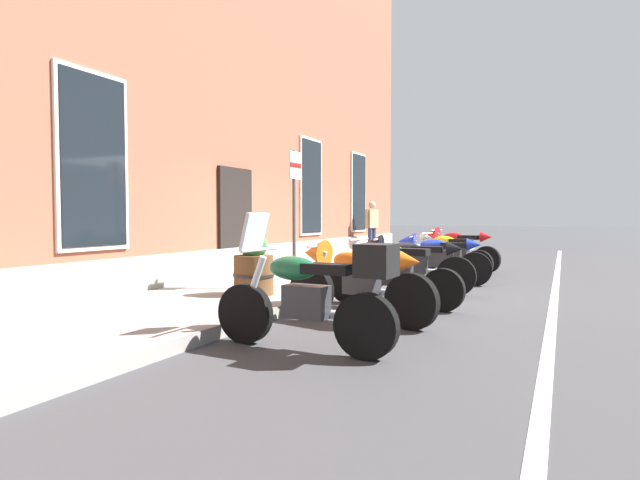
{
  "coord_description": "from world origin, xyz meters",
  "views": [
    {
      "loc": [
        -8.67,
        -3.31,
        1.31
      ],
      "look_at": [
        0.5,
        1.02,
        0.86
      ],
      "focal_mm": 28.98,
      "sensor_mm": 36.0,
      "label": 1
    }
  ],
  "objects_px": {
    "barrel_planter": "(254,269)",
    "motorcycle_grey_naked": "(392,274)",
    "motorcycle_green_touring": "(312,294)",
    "motorcycle_blue_sport": "(435,256)",
    "motorcycle_black_sport": "(407,261)",
    "pedestrian_tan_coat": "(372,225)",
    "parking_sign": "(295,198)",
    "motorcycle_red_sport": "(454,247)",
    "motorcycle_orange_sport": "(353,277)",
    "motorcycle_yellow_naked": "(447,255)"
  },
  "relations": [
    {
      "from": "motorcycle_yellow_naked",
      "to": "pedestrian_tan_coat",
      "type": "bearing_deg",
      "value": 39.32
    },
    {
      "from": "motorcycle_green_touring",
      "to": "barrel_planter",
      "type": "distance_m",
      "value": 2.85
    },
    {
      "from": "motorcycle_green_touring",
      "to": "motorcycle_blue_sport",
      "type": "relative_size",
      "value": 0.99
    },
    {
      "from": "motorcycle_grey_naked",
      "to": "motorcycle_black_sport",
      "type": "height_order",
      "value": "motorcycle_black_sport"
    },
    {
      "from": "motorcycle_green_touring",
      "to": "motorcycle_grey_naked",
      "type": "height_order",
      "value": "motorcycle_green_touring"
    },
    {
      "from": "pedestrian_tan_coat",
      "to": "motorcycle_red_sport",
      "type": "bearing_deg",
      "value": -130.35
    },
    {
      "from": "motorcycle_black_sport",
      "to": "pedestrian_tan_coat",
      "type": "distance_m",
      "value": 7.3
    },
    {
      "from": "motorcycle_black_sport",
      "to": "motorcycle_blue_sport",
      "type": "distance_m",
      "value": 1.39
    },
    {
      "from": "pedestrian_tan_coat",
      "to": "motorcycle_green_touring",
      "type": "bearing_deg",
      "value": -163.38
    },
    {
      "from": "parking_sign",
      "to": "motorcycle_black_sport",
      "type": "bearing_deg",
      "value": -51.31
    },
    {
      "from": "motorcycle_green_touring",
      "to": "motorcycle_blue_sport",
      "type": "height_order",
      "value": "motorcycle_green_touring"
    },
    {
      "from": "motorcycle_orange_sport",
      "to": "pedestrian_tan_coat",
      "type": "relative_size",
      "value": 1.29
    },
    {
      "from": "motorcycle_blue_sport",
      "to": "barrel_planter",
      "type": "xyz_separation_m",
      "value": [
        -3.54,
        1.9,
        -0.01
      ]
    },
    {
      "from": "motorcycle_green_touring",
      "to": "parking_sign",
      "type": "relative_size",
      "value": 0.88
    },
    {
      "from": "motorcycle_black_sport",
      "to": "pedestrian_tan_coat",
      "type": "relative_size",
      "value": 1.32
    },
    {
      "from": "motorcycle_black_sport",
      "to": "motorcycle_red_sport",
      "type": "relative_size",
      "value": 1.05
    },
    {
      "from": "pedestrian_tan_coat",
      "to": "barrel_planter",
      "type": "distance_m",
      "value": 8.91
    },
    {
      "from": "motorcycle_black_sport",
      "to": "barrel_planter",
      "type": "distance_m",
      "value": 2.77
    },
    {
      "from": "motorcycle_green_touring",
      "to": "barrel_planter",
      "type": "xyz_separation_m",
      "value": [
        2.05,
        1.98,
        -0.02
      ]
    },
    {
      "from": "motorcycle_black_sport",
      "to": "parking_sign",
      "type": "distance_m",
      "value": 2.24
    },
    {
      "from": "barrel_planter",
      "to": "pedestrian_tan_coat",
      "type": "bearing_deg",
      "value": 8.17
    },
    {
      "from": "motorcycle_green_touring",
      "to": "barrel_planter",
      "type": "relative_size",
      "value": 2.14
    },
    {
      "from": "motorcycle_blue_sport",
      "to": "motorcycle_red_sport",
      "type": "relative_size",
      "value": 0.97
    },
    {
      "from": "motorcycle_orange_sport",
      "to": "motorcycle_grey_naked",
      "type": "bearing_deg",
      "value": -6.09
    },
    {
      "from": "motorcycle_black_sport",
      "to": "barrel_planter",
      "type": "relative_size",
      "value": 2.34
    },
    {
      "from": "motorcycle_grey_naked",
      "to": "motorcycle_yellow_naked",
      "type": "bearing_deg",
      "value": 0.87
    },
    {
      "from": "motorcycle_black_sport",
      "to": "parking_sign",
      "type": "bearing_deg",
      "value": 128.69
    },
    {
      "from": "motorcycle_orange_sport",
      "to": "motorcycle_yellow_naked",
      "type": "distance_m",
      "value": 5.5
    },
    {
      "from": "barrel_planter",
      "to": "motorcycle_grey_naked",
      "type": "bearing_deg",
      "value": -69.82
    },
    {
      "from": "motorcycle_grey_naked",
      "to": "motorcycle_red_sport",
      "type": "xyz_separation_m",
      "value": [
        5.52,
        0.15,
        0.09
      ]
    },
    {
      "from": "motorcycle_blue_sport",
      "to": "motorcycle_red_sport",
      "type": "distance_m",
      "value": 2.69
    },
    {
      "from": "parking_sign",
      "to": "pedestrian_tan_coat",
      "type": "bearing_deg",
      "value": 10.5
    },
    {
      "from": "motorcycle_orange_sport",
      "to": "motorcycle_blue_sport",
      "type": "distance_m",
      "value": 4.05
    },
    {
      "from": "motorcycle_grey_naked",
      "to": "motorcycle_red_sport",
      "type": "distance_m",
      "value": 5.53
    },
    {
      "from": "motorcycle_grey_naked",
      "to": "parking_sign",
      "type": "bearing_deg",
      "value": 82.56
    },
    {
      "from": "parking_sign",
      "to": "barrel_planter",
      "type": "relative_size",
      "value": 2.42
    },
    {
      "from": "motorcycle_grey_naked",
      "to": "motorcycle_blue_sport",
      "type": "height_order",
      "value": "motorcycle_blue_sport"
    },
    {
      "from": "motorcycle_green_touring",
      "to": "motorcycle_orange_sport",
      "type": "distance_m",
      "value": 1.56
    },
    {
      "from": "motorcycle_yellow_naked",
      "to": "motorcycle_black_sport",
      "type": "bearing_deg",
      "value": 177.5
    },
    {
      "from": "pedestrian_tan_coat",
      "to": "motorcycle_orange_sport",
      "type": "bearing_deg",
      "value": -161.84
    },
    {
      "from": "motorcycle_black_sport",
      "to": "motorcycle_blue_sport",
      "type": "relative_size",
      "value": 1.08
    },
    {
      "from": "motorcycle_orange_sport",
      "to": "motorcycle_yellow_naked",
      "type": "relative_size",
      "value": 1.08
    },
    {
      "from": "pedestrian_tan_coat",
      "to": "parking_sign",
      "type": "xyz_separation_m",
      "value": [
        -7.87,
        -1.46,
        0.54
      ]
    },
    {
      "from": "motorcycle_green_touring",
      "to": "motorcycle_orange_sport",
      "type": "bearing_deg",
      "value": 6.91
    },
    {
      "from": "motorcycle_red_sport",
      "to": "pedestrian_tan_coat",
      "type": "relative_size",
      "value": 1.25
    },
    {
      "from": "motorcycle_orange_sport",
      "to": "motorcycle_grey_naked",
      "type": "xyz_separation_m",
      "value": [
        1.21,
        -0.13,
        -0.07
      ]
    },
    {
      "from": "motorcycle_grey_naked",
      "to": "parking_sign",
      "type": "height_order",
      "value": "parking_sign"
    },
    {
      "from": "motorcycle_grey_naked",
      "to": "pedestrian_tan_coat",
      "type": "relative_size",
      "value": 1.26
    },
    {
      "from": "motorcycle_orange_sport",
      "to": "motorcycle_red_sport",
      "type": "height_order",
      "value": "motorcycle_red_sport"
    },
    {
      "from": "motorcycle_orange_sport",
      "to": "parking_sign",
      "type": "height_order",
      "value": "parking_sign"
    }
  ]
}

